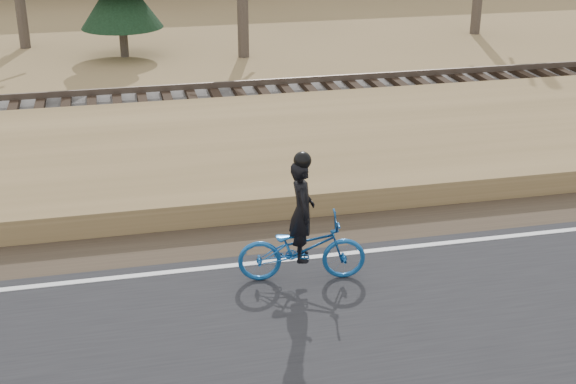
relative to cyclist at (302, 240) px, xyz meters
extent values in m
plane|color=#9A7D4E|center=(2.34, 0.43, -0.70)|extent=(120.00, 120.00, 0.00)
cube|color=black|center=(2.34, -2.07, -0.67)|extent=(120.00, 6.00, 0.06)
cube|color=silver|center=(2.34, 0.63, -0.63)|extent=(120.00, 0.12, 0.01)
cube|color=#473A2B|center=(2.34, 1.63, -0.68)|extent=(120.00, 1.60, 0.04)
cube|color=#9A7D4E|center=(2.34, 4.63, -0.48)|extent=(120.00, 5.00, 0.44)
cube|color=slate|center=(2.34, 8.43, -0.47)|extent=(120.00, 3.00, 0.45)
cube|color=black|center=(2.34, 8.43, -0.18)|extent=(120.00, 2.40, 0.14)
cube|color=brown|center=(2.34, 7.71, -0.03)|extent=(120.00, 0.07, 0.15)
cube|color=brown|center=(2.34, 9.15, -0.03)|extent=(120.00, 0.07, 0.15)
imported|color=#155197|center=(0.00, 0.00, -0.14)|extent=(1.99, 0.95, 1.01)
imported|color=black|center=(0.00, 0.00, 0.48)|extent=(0.45, 0.61, 1.54)
sphere|color=black|center=(0.00, 0.00, 1.27)|extent=(0.26, 0.26, 0.26)
cylinder|color=#51463B|center=(-2.05, 15.75, -0.07)|extent=(0.28, 0.28, 1.26)
camera|label=1|loc=(-2.57, -10.39, 5.26)|focal=50.00mm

